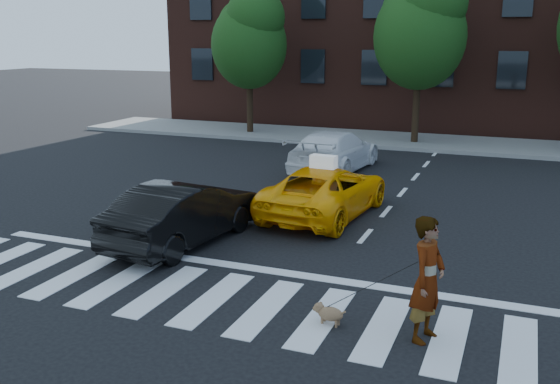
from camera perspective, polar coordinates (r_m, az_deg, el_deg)
name	(u,v)px	position (r m, az deg, el deg)	size (l,w,h in m)	color
ground	(213,299)	(11.08, -6.11, -9.71)	(120.00, 120.00, 0.00)	black
crosswalk	(213,299)	(11.07, -6.11, -9.68)	(13.00, 2.40, 0.01)	silver
stop_line	(251,268)	(12.40, -2.66, -6.94)	(12.00, 0.30, 0.01)	silver
sidewalk_far	(404,141)	(27.21, 11.30, 4.61)	(30.00, 4.00, 0.15)	slate
building	(438,4)	(34.29, 14.23, 16.32)	(26.00, 10.00, 12.00)	#472219
tree_left	(250,35)	(28.47, -2.79, 14.10)	(3.39, 3.38, 6.50)	black
tree_mid	(421,25)	(26.27, 12.79, 14.68)	(3.69, 3.69, 7.10)	black
taxi	(325,191)	(15.83, 4.17, 0.11)	(2.10, 4.55, 1.26)	#FFA605
black_sedan	(185,213)	(13.82, -8.72, -1.87)	(1.46, 4.17, 1.38)	black
white_suv	(334,151)	(21.02, 4.98, 3.77)	(1.94, 4.77, 1.38)	white
woman	(428,279)	(9.55, 13.35, -7.78)	(0.70, 0.46, 1.93)	#999999
dog	(328,313)	(10.09, 4.41, -10.95)	(0.58, 0.27, 0.33)	#916A4A
taxi_sign	(323,162)	(15.47, 4.00, 2.79)	(0.65, 0.28, 0.32)	white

